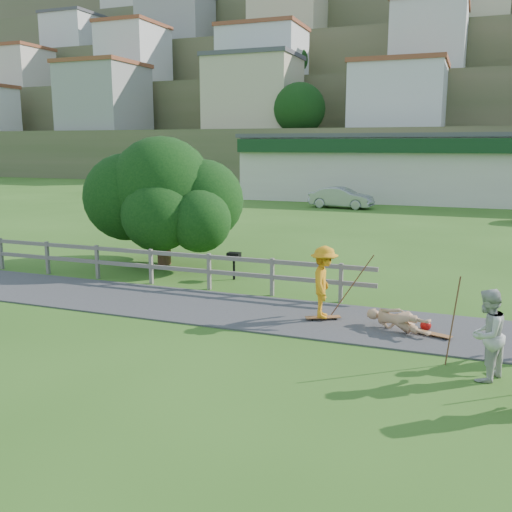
% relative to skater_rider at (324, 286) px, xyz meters
% --- Properties ---
extents(ground, '(260.00, 260.00, 0.00)m').
position_rel_skater_rider_xyz_m(ground, '(-1.97, -1.47, -0.89)').
color(ground, '#32601B').
rests_on(ground, ground).
extents(path, '(34.00, 3.00, 0.04)m').
position_rel_skater_rider_xyz_m(path, '(-1.97, 0.03, -0.87)').
color(path, '#37373A').
rests_on(path, ground).
extents(fence, '(15.05, 0.10, 1.10)m').
position_rel_skater_rider_xyz_m(fence, '(-6.59, 1.83, -0.17)').
color(fence, '#66615A').
rests_on(fence, ground).
extents(strip_mall, '(32.50, 10.75, 5.10)m').
position_rel_skater_rider_xyz_m(strip_mall, '(2.03, 33.47, 1.69)').
color(strip_mall, beige).
rests_on(strip_mall, ground).
extents(hillside, '(220.00, 67.00, 47.50)m').
position_rel_skater_rider_xyz_m(hillside, '(-1.97, 89.84, 13.52)').
color(hillside, '#515B36').
rests_on(hillside, ground).
extents(skater_rider, '(0.87, 1.25, 1.78)m').
position_rel_skater_rider_xyz_m(skater_rider, '(0.00, 0.00, 0.00)').
color(skater_rider, orange).
rests_on(skater_rider, ground).
extents(skater_fallen, '(1.04, 1.60, 0.58)m').
position_rel_skater_rider_xyz_m(skater_fallen, '(1.83, -0.24, -0.60)').
color(skater_fallen, tan).
rests_on(skater_fallen, ground).
extents(spectator_a, '(0.96, 1.04, 1.73)m').
position_rel_skater_rider_xyz_m(spectator_a, '(3.66, -2.42, -0.03)').
color(spectator_a, beige).
rests_on(spectator_a, ground).
extents(car_silver, '(4.46, 1.94, 1.42)m').
position_rel_skater_rider_xyz_m(car_silver, '(-5.14, 25.28, -0.18)').
color(car_silver, '#9B9EA2').
rests_on(car_silver, ground).
extents(tree, '(5.96, 5.96, 3.78)m').
position_rel_skater_rider_xyz_m(tree, '(-7.09, 4.59, 1.00)').
color(tree, black).
rests_on(tree, ground).
extents(bbq, '(0.42, 0.33, 0.89)m').
position_rel_skater_rider_xyz_m(bbq, '(-3.78, 3.27, -0.45)').
color(bbq, black).
rests_on(bbq, ground).
extents(longboard_rider, '(0.87, 0.59, 0.10)m').
position_rel_skater_rider_xyz_m(longboard_rider, '(0.00, 0.00, -0.84)').
color(longboard_rider, '#9B6132').
rests_on(longboard_rider, ground).
extents(longboard_fallen, '(0.85, 0.46, 0.09)m').
position_rel_skater_rider_xyz_m(longboard_fallen, '(2.63, -0.34, -0.84)').
color(longboard_fallen, '#9B6132').
rests_on(longboard_fallen, ground).
extents(helmet, '(0.26, 0.26, 0.26)m').
position_rel_skater_rider_xyz_m(helmet, '(2.43, 0.11, -0.76)').
color(helmet, '#A80E0A').
rests_on(helmet, ground).
extents(pole_rider, '(0.03, 0.03, 1.97)m').
position_rel_skater_rider_xyz_m(pole_rider, '(0.60, 0.40, 0.09)').
color(pole_rider, brown).
rests_on(pole_rider, ground).
extents(pole_spec_left, '(0.03, 0.03, 1.82)m').
position_rel_skater_rider_xyz_m(pole_spec_left, '(3.06, -1.93, 0.02)').
color(pole_spec_left, brown).
rests_on(pole_spec_left, ground).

